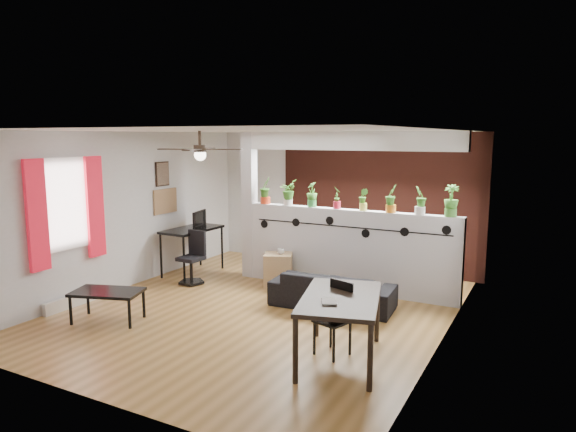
% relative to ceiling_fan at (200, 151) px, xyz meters
% --- Properties ---
extents(room_shell, '(6.30, 7.10, 2.90)m').
position_rel_ceiling_fan_xyz_m(room_shell, '(0.80, 0.30, -1.01)').
color(room_shell, brown).
rests_on(room_shell, ground).
extents(partition_wall, '(3.60, 0.18, 1.35)m').
position_rel_ceiling_fan_xyz_m(partition_wall, '(1.60, 1.80, -1.64)').
color(partition_wall, '#BCBCC1').
rests_on(partition_wall, ground).
extents(ceiling_header, '(3.60, 0.18, 0.30)m').
position_rel_ceiling_fan_xyz_m(ceiling_header, '(1.60, 1.80, 0.14)').
color(ceiling_header, silver).
rests_on(ceiling_header, room_shell).
extents(pier_column, '(0.22, 0.20, 2.60)m').
position_rel_ceiling_fan_xyz_m(pier_column, '(-0.31, 1.80, -1.01)').
color(pier_column, '#BCBCC1').
rests_on(pier_column, ground).
extents(brick_panel, '(3.90, 0.05, 2.60)m').
position_rel_ceiling_fan_xyz_m(brick_panel, '(1.60, 3.27, -1.01)').
color(brick_panel, '#A3402F').
rests_on(brick_panel, ground).
extents(vine_decal, '(3.31, 0.01, 0.30)m').
position_rel_ceiling_fan_xyz_m(vine_decal, '(1.60, 1.70, -1.23)').
color(vine_decal, black).
rests_on(vine_decal, partition_wall).
extents(window_assembly, '(0.09, 1.30, 1.55)m').
position_rel_ceiling_fan_xyz_m(window_assembly, '(-1.76, -0.90, -0.81)').
color(window_assembly, white).
rests_on(window_assembly, room_shell).
extents(baseboard_heater, '(0.08, 1.00, 0.18)m').
position_rel_ceiling_fan_xyz_m(baseboard_heater, '(-1.74, -0.90, -2.22)').
color(baseboard_heater, silver).
rests_on(baseboard_heater, ground).
extents(corkboard, '(0.03, 0.60, 0.45)m').
position_rel_ceiling_fan_xyz_m(corkboard, '(-1.78, 1.25, -0.96)').
color(corkboard, olive).
rests_on(corkboard, room_shell).
extents(framed_art, '(0.03, 0.34, 0.44)m').
position_rel_ceiling_fan_xyz_m(framed_art, '(-1.78, 1.20, -0.46)').
color(framed_art, '#8C7259').
rests_on(framed_art, room_shell).
extents(ceiling_fan, '(1.19, 1.19, 0.43)m').
position_rel_ceiling_fan_xyz_m(ceiling_fan, '(0.00, 0.00, 0.00)').
color(ceiling_fan, black).
rests_on(ceiling_fan, room_shell).
extents(potted_plant_0, '(0.22, 0.27, 0.47)m').
position_rel_ceiling_fan_xyz_m(potted_plant_0, '(0.02, 1.80, -0.71)').
color(potted_plant_0, red).
rests_on(potted_plant_0, partition_wall).
extents(potted_plant_1, '(0.23, 0.26, 0.44)m').
position_rel_ceiling_fan_xyz_m(potted_plant_1, '(0.47, 1.80, -0.73)').
color(potted_plant_1, silver).
rests_on(potted_plant_1, partition_wall).
extents(potted_plant_2, '(0.26, 0.27, 0.42)m').
position_rel_ceiling_fan_xyz_m(potted_plant_2, '(0.92, 1.80, -0.74)').
color(potted_plant_2, green).
rests_on(potted_plant_2, partition_wall).
extents(potted_plant_3, '(0.22, 0.22, 0.36)m').
position_rel_ceiling_fan_xyz_m(potted_plant_3, '(1.37, 1.80, -0.77)').
color(potted_plant_3, '#B61D30').
rests_on(potted_plant_3, partition_wall).
extents(potted_plant_4, '(0.18, 0.15, 0.36)m').
position_rel_ceiling_fan_xyz_m(potted_plant_4, '(1.83, 1.80, -0.77)').
color(potted_plant_4, '#D9D64C').
rests_on(potted_plant_4, partition_wall).
extents(potted_plant_5, '(0.24, 0.27, 0.44)m').
position_rel_ceiling_fan_xyz_m(potted_plant_5, '(2.28, 1.80, -0.73)').
color(potted_plant_5, orange).
rests_on(potted_plant_5, partition_wall).
extents(potted_plant_6, '(0.26, 0.28, 0.43)m').
position_rel_ceiling_fan_xyz_m(potted_plant_6, '(2.73, 1.80, -0.73)').
color(potted_plant_6, silver).
rests_on(potted_plant_6, partition_wall).
extents(potted_plant_7, '(0.27, 0.22, 0.47)m').
position_rel_ceiling_fan_xyz_m(potted_plant_7, '(3.18, 1.80, -0.71)').
color(potted_plant_7, '#41832F').
rests_on(potted_plant_7, partition_wall).
extents(sofa, '(1.78, 0.81, 0.51)m').
position_rel_ceiling_fan_xyz_m(sofa, '(1.69, 0.90, -2.06)').
color(sofa, black).
rests_on(sofa, ground).
extents(cube_shelf, '(0.59, 0.56, 0.56)m').
position_rel_ceiling_fan_xyz_m(cube_shelf, '(0.46, 1.46, -2.03)').
color(cube_shelf, '#A37F56').
rests_on(cube_shelf, ground).
extents(cup, '(0.14, 0.14, 0.09)m').
position_rel_ceiling_fan_xyz_m(cup, '(0.51, 1.46, -1.70)').
color(cup, gray).
rests_on(cup, cube_shelf).
extents(computer_desk, '(0.65, 1.19, 0.85)m').
position_rel_ceiling_fan_xyz_m(computer_desk, '(-1.35, 1.46, -1.55)').
color(computer_desk, black).
rests_on(computer_desk, ground).
extents(monitor, '(0.30, 0.11, 0.17)m').
position_rel_ceiling_fan_xyz_m(monitor, '(-1.35, 1.61, -1.38)').
color(monitor, black).
rests_on(monitor, computer_desk).
extents(office_chair, '(0.47, 0.47, 0.90)m').
position_rel_ceiling_fan_xyz_m(office_chair, '(-0.93, 0.93, -1.92)').
color(office_chair, black).
rests_on(office_chair, ground).
extents(dining_table, '(1.17, 1.55, 0.75)m').
position_rel_ceiling_fan_xyz_m(dining_table, '(2.49, -0.77, -1.64)').
color(dining_table, black).
rests_on(dining_table, ground).
extents(book, '(0.24, 0.27, 0.02)m').
position_rel_ceiling_fan_xyz_m(book, '(2.39, -1.07, -1.55)').
color(book, gray).
rests_on(book, dining_table).
extents(folding_chair, '(0.44, 0.44, 0.86)m').
position_rel_ceiling_fan_xyz_m(folding_chair, '(2.38, -0.59, -1.81)').
color(folding_chair, black).
rests_on(folding_chair, ground).
extents(coffee_table, '(1.04, 0.78, 0.43)m').
position_rel_ceiling_fan_xyz_m(coffee_table, '(-0.81, -1.09, -1.93)').
color(coffee_table, black).
rests_on(coffee_table, ground).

